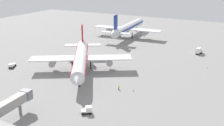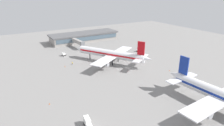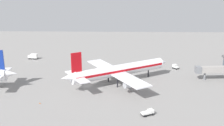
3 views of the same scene
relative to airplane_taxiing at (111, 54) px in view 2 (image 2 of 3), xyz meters
name	(u,v)px [view 2 (image 2 of 3)]	position (x,y,z in m)	size (l,w,h in m)	color
ground	(128,68)	(-3.97, 13.44, -6.11)	(288.00, 288.00, 0.00)	gray
terminal_building	(84,37)	(-8.06, -64.50, -2.21)	(63.10, 20.24, 7.65)	#9E9993
airplane_taxiing	(111,54)	(0.00, 0.00, 0.00)	(41.41, 49.34, 16.81)	white
pushback_tractor	(139,51)	(-30.89, -10.21, -5.14)	(3.64, 4.79, 1.90)	black
catering_truck	(88,123)	(39.65, 51.86, -4.42)	(2.82, 5.81, 3.30)	black
baggage_tug	(63,54)	(22.74, -30.25, -4.96)	(3.75, 3.57, 2.30)	black
ground_crew_worker	(72,63)	(23.29, -9.84, -5.26)	(0.58, 0.39, 1.67)	#1E2338
jet_bridge	(78,42)	(5.44, -44.26, -0.98)	(4.38, 18.16, 6.74)	#9E9993
safety_cone_near_gate	(49,104)	(47.78, 30.28, -5.81)	(0.44, 0.44, 0.60)	#EA590C
safety_cone_mid_apron	(65,66)	(28.61, -8.43, -5.81)	(0.44, 0.44, 0.60)	#EA590C
safety_cone_far_side	(169,70)	(-22.96, 29.53, -5.81)	(0.44, 0.44, 0.60)	#EA590C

